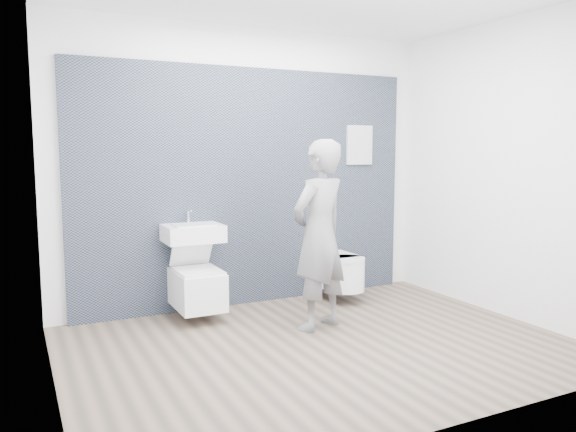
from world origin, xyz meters
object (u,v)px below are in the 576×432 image
toilet_rounded (340,272)px  visitor (319,235)px  toilet_square (197,287)px  washbasin (193,233)px

toilet_rounded → visitor: bearing=-133.1°
toilet_square → toilet_rounded: toilet_square is taller
visitor → toilet_rounded: bearing=-153.9°
toilet_square → toilet_rounded: bearing=-1.2°
washbasin → toilet_rounded: washbasin is taller
toilet_rounded → visitor: visitor is taller
toilet_square → visitor: size_ratio=0.44×
visitor → washbasin: bearing=-63.4°
washbasin → toilet_square: washbasin is taller
toilet_square → toilet_rounded: 1.55m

